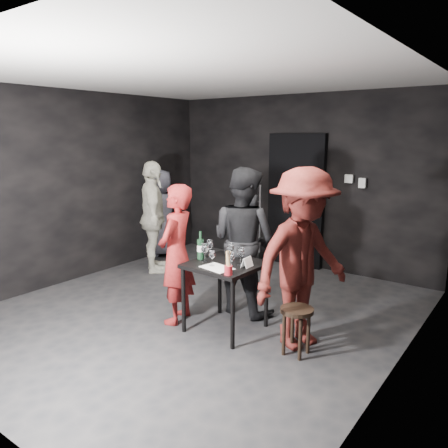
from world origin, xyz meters
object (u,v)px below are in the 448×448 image
Objects in this scene: stool at (297,319)px; woman_black at (243,230)px; bystander_grey at (162,213)px; hand_truck at (248,246)px; wine_bottle at (201,248)px; tasting_table at (226,272)px; server_red at (176,251)px; breadstick_cup at (228,263)px; bystander_cream at (153,210)px; man_maroon at (303,242)px.

stool is 1.34m from woman_black.
stool is 0.31× the size of bystander_grey.
hand_truck is at bearing 131.35° from stool.
wine_bottle is at bearing 77.22° from woman_black.
hand_truck is 1.59m from bystander_grey.
wine_bottle is at bearing -172.94° from tasting_table.
stool is at bearing 77.30° from server_red.
hand_truck is 1.71× the size of tasting_table.
hand_truck is 2.71m from server_red.
tasting_table is at bearing 111.70° from bystander_grey.
woman_black is at bearing 115.04° from breadstick_cup.
breadstick_cup is (1.54, -2.71, 0.64)m from hand_truck.
bystander_cream is at bearing -10.22° from woman_black.
tasting_table is 0.50× the size of bystander_grey.
tasting_table is 0.38× the size of woman_black.
man_maroon is at bearing 11.30° from tasting_table.
tasting_table is 2.42× the size of wine_bottle.
woman_black is 2.01m from bystander_cream.
bystander_grey is (-1.34, -0.67, 0.52)m from hand_truck.
man_maroon reaches higher than tasting_table.
wine_bottle is (-1.12, -0.20, -0.20)m from man_maroon.
server_red is 5.25× the size of wine_bottle.
man_maroon reaches higher than stool.
wine_bottle reaches higher than stool.
woman_black is 2.77m from bystander_grey.
tasting_table is at bearing 119.74° from man_maroon.
man_maroon is 0.75m from breadstick_cup.
hand_truck is 0.66× the size of bystander_cream.
woman_black is (1.14, -1.86, 0.76)m from hand_truck.
bystander_grey is at bearing 146.53° from tasting_table.
stool is 3.21m from bystander_cream.
woman_black is at bearing 104.72° from tasting_table.
breadstick_cup is (0.25, -0.30, 0.21)m from tasting_table.
server_red is 0.29m from wine_bottle.
breadstick_cup is at bearing -157.41° from stool.
hand_truck is 0.79× the size of server_red.
bystander_cream is (-2.10, 1.01, 0.31)m from tasting_table.
man_maroon reaches higher than server_red.
hand_truck is 2.77m from tasting_table.
bystander_cream reaches higher than server_red.
server_red is at bearing -176.39° from stool.
man_maroon is at bearing -29.50° from hand_truck.
server_red reaches higher than tasting_table.
tasting_table is at bearing 130.00° from breadstick_cup.
wine_bottle reaches higher than tasting_table.
bystander_cream reaches higher than bystander_grey.
server_red reaches higher than stool.
server_red is 0.83m from woman_black.
hand_truck is 0.65× the size of woman_black.
bystander_grey is (-2.49, 1.19, -0.24)m from woman_black.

